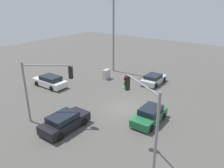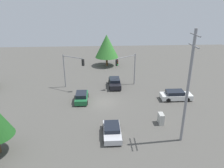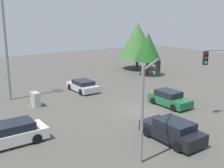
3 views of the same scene
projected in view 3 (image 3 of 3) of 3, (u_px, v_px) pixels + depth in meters
ground_plane at (137, 110)px, 24.74m from camera, size 80.00×80.00×0.00m
sedan_green at (169, 99)px, 25.75m from camera, size 4.06×1.90×1.40m
sedan_dark at (172, 131)px, 18.52m from camera, size 4.41×2.04×1.46m
sedan_silver at (83, 86)px, 30.69m from camera, size 4.12×2.05×1.24m
sedan_white at (11, 134)px, 18.08m from camera, size 2.05×4.64×1.44m
traffic_signal_main at (149, 89)px, 16.60m from camera, size 2.63×3.63×5.59m
utility_pole_tall at (5, 35)px, 26.20m from camera, size 2.20×0.28×11.95m
electrical_cabinet at (36, 99)px, 25.51m from camera, size 1.11×0.59×1.33m
tree_corner at (148, 47)px, 38.04m from camera, size 3.62×3.62×5.79m
tree_far at (138, 40)px, 42.42m from camera, size 5.66×5.66×7.02m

